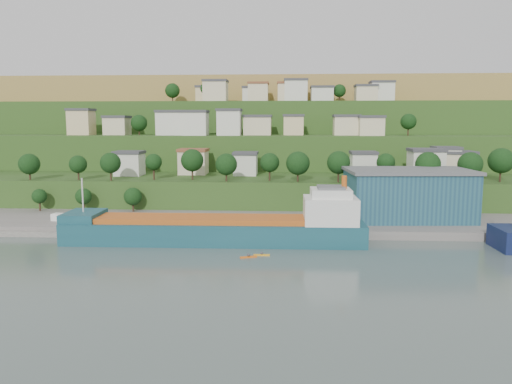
# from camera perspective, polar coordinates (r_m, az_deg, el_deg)

# --- Properties ---
(ground) EXTENTS (500.00, 500.00, 0.00)m
(ground) POSITION_cam_1_polar(r_m,az_deg,el_deg) (101.00, -0.87, -7.28)
(ground) COLOR #475650
(ground) RESTS_ON ground
(quay) EXTENTS (220.00, 26.00, 4.00)m
(quay) POSITION_cam_1_polar(r_m,az_deg,el_deg) (128.57, 9.04, -4.07)
(quay) COLOR slate
(quay) RESTS_ON ground
(pebble_beach) EXTENTS (40.00, 18.00, 2.40)m
(pebble_beach) POSITION_cam_1_polar(r_m,az_deg,el_deg) (137.13, -23.74, -3.89)
(pebble_beach) COLOR slate
(pebble_beach) RESTS_ON ground
(hillside) EXTENTS (360.00, 211.35, 96.00)m
(hillside) POSITION_cam_1_polar(r_m,az_deg,el_deg) (267.30, 1.88, 2.24)
(hillside) COLOR #284719
(hillside) RESTS_ON ground
(cargo_ship_near) EXTENTS (66.62, 11.31, 17.10)m
(cargo_ship_near) POSITION_cam_1_polar(r_m,az_deg,el_deg) (111.07, -3.74, -4.44)
(cargo_ship_near) COLOR #133F49
(cargo_ship_near) RESTS_ON ground
(warehouse) EXTENTS (32.16, 20.97, 12.80)m
(warehouse) POSITION_cam_1_polar(r_m,az_deg,el_deg) (133.14, 16.96, -0.22)
(warehouse) COLOR navy
(warehouse) RESTS_ON quay
(caravan) EXTENTS (5.86, 3.36, 2.57)m
(caravan) POSITION_cam_1_polar(r_m,az_deg,el_deg) (134.91, -21.19, -2.87)
(caravan) COLOR white
(caravan) RESTS_ON pebble_beach
(dinghy) EXTENTS (4.29, 1.62, 0.86)m
(dinghy) POSITION_cam_1_polar(r_m,az_deg,el_deg) (127.41, -19.54, -3.79)
(dinghy) COLOR silver
(dinghy) RESTS_ON pebble_beach
(kayak_orange) EXTENTS (3.42, 1.69, 0.85)m
(kayak_orange) POSITION_cam_1_polar(r_m,az_deg,el_deg) (99.47, -0.86, -7.37)
(kayak_orange) COLOR orange
(kayak_orange) RESTS_ON ground
(kayak_yellow) EXTENTS (3.28, 0.66, 0.82)m
(kayak_yellow) POSITION_cam_1_polar(r_m,az_deg,el_deg) (100.96, 0.65, -7.14)
(kayak_yellow) COLOR #F2A31C
(kayak_yellow) RESTS_ON ground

